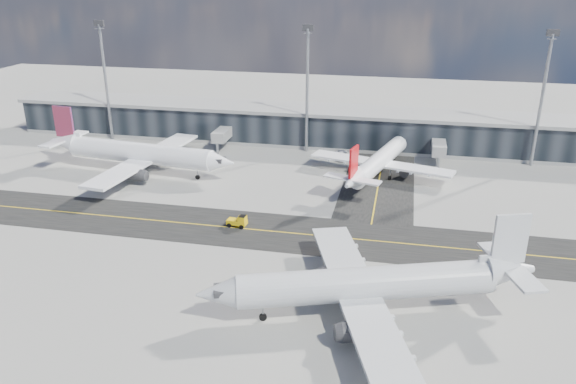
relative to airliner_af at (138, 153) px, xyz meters
name	(u,v)px	position (x,y,z in m)	size (l,w,h in m)	color
ground	(253,241)	(31.99, -26.15, -4.26)	(300.00, 300.00, 0.00)	gray
taxiway_lanes	(291,216)	(35.91, -15.41, -4.25)	(180.00, 63.00, 0.03)	black
terminal_concourse	(312,127)	(32.03, 28.78, -0.17)	(152.00, 19.80, 8.80)	black
floodlight_masts	(307,85)	(31.99, 21.85, 11.34)	(102.50, 0.70, 28.90)	gray
airliner_af	(138,153)	(0.00, 0.00, 0.00)	(43.58, 37.24, 12.90)	white
airliner_redtail	(379,162)	(49.61, 7.26, -0.79)	(30.13, 35.00, 10.52)	white
airliner_near	(371,284)	(51.59, -42.49, -0.10)	(41.41, 35.75, 12.59)	silver
baggage_tug	(239,221)	(28.33, -21.61, -3.23)	(3.46, 2.02, 2.07)	yellow
service_van	(343,155)	(41.02, 17.85, -3.42)	(2.79, 6.06, 1.68)	white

